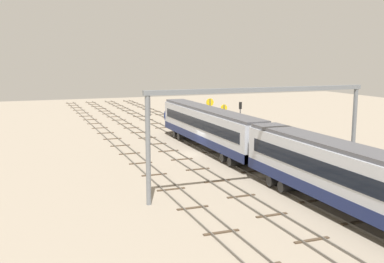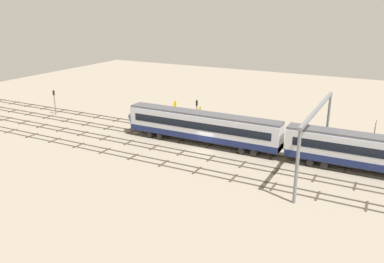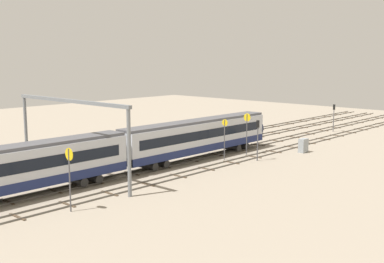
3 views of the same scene
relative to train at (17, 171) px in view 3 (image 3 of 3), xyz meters
name	(u,v)px [view 3 (image 3 of 3)]	position (x,y,z in m)	size (l,w,h in m)	color
ground_plane	(178,158)	(22.88, 2.27, -2.66)	(145.36, 145.36, 0.00)	gray
track_near_foreground	(219,165)	(22.88, -4.54, -2.59)	(129.36, 2.40, 0.16)	#59544C
track_with_train	(191,160)	(22.88, 0.00, -2.59)	(129.36, 2.40, 0.16)	#59544C
track_middle	(165,155)	(22.88, 4.54, -2.59)	(129.36, 2.40, 0.16)	#59544C
track_second_far	(142,150)	(22.88, 9.08, -2.59)	(129.36, 2.40, 0.16)	#59544C
train	(17,171)	(0.00, 0.00, 0.00)	(75.20, 3.24, 4.80)	#B7BCC6
overhead_gantry	(70,119)	(7.41, 2.58, 3.76)	(0.40, 19.06, 8.45)	slate
speed_sign_near_foreground	(247,127)	(30.48, -2.91, 0.96)	(0.14, 1.04, 5.44)	#4C4C51
speed_sign_mid_trackside	(225,134)	(25.96, -2.83, 0.59)	(0.14, 0.85, 5.09)	#4C4C51
speed_sign_far_trackside	(69,169)	(1.23, -6.42, 0.94)	(0.14, 1.06, 5.38)	#4C4C51
signal_light_trackside_approach	(258,135)	(28.25, -6.21, 0.62)	(0.31, 0.32, 5.06)	#4C4C51
signal_light_trackside_departure	(334,114)	(56.52, -2.06, 0.41)	(0.31, 0.32, 4.69)	#4C4C51
relay_cabinet	(303,146)	(36.81, -7.64, -1.72)	(1.33, 0.83, 1.87)	gray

